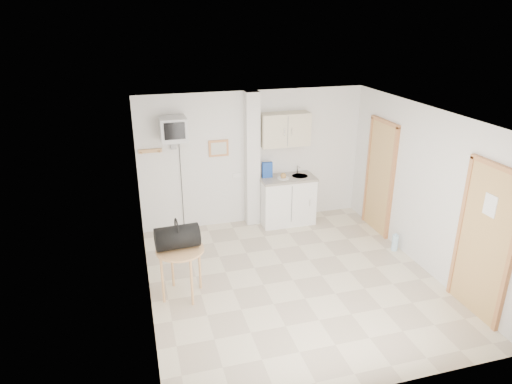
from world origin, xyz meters
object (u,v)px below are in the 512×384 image
object	(u,v)px
crt_television	(173,130)
water_bottle	(395,243)
round_table	(180,255)
duffel_bag	(177,237)

from	to	relation	value
crt_television	water_bottle	world-z (taller)	crt_television
crt_television	round_table	size ratio (longest dim) A/B	2.90
crt_television	round_table	xyz separation A→B (m)	(-0.20, -1.96, -1.29)
water_bottle	crt_television	bearing A→B (deg)	154.87
crt_television	water_bottle	bearing A→B (deg)	-25.13
crt_television	water_bottle	distance (m)	4.19
crt_television	water_bottle	xyz separation A→B (m)	(3.43, -1.61, -1.79)
round_table	water_bottle	size ratio (longest dim) A/B	2.34
round_table	crt_television	bearing A→B (deg)	84.15
duffel_bag	round_table	bearing A→B (deg)	-66.50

